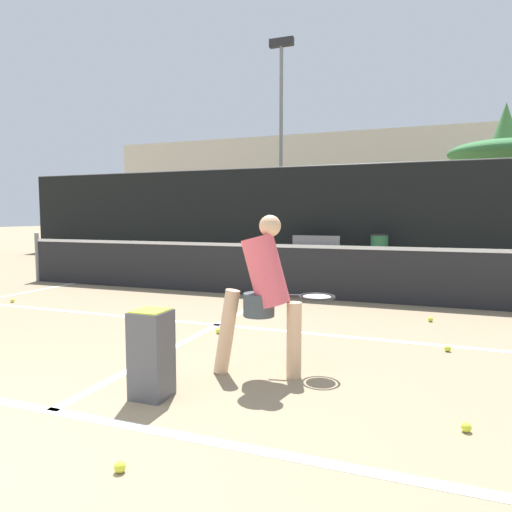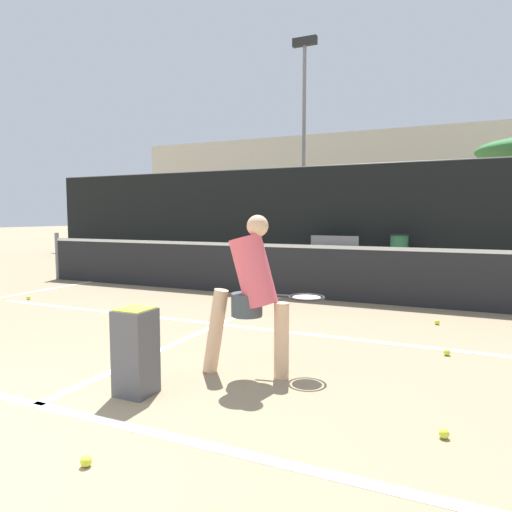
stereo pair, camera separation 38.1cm
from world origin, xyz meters
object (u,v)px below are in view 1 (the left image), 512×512
Objects in this scene: parked_car at (499,239)px; trash_bin at (379,250)px; courtside_bench at (315,249)px; player_practicing at (264,289)px; ball_hopper at (151,352)px.

trash_bin is at bearing -131.43° from parked_car.
player_practicing is at bearing -77.64° from courtside_bench.
ball_hopper is 0.48× the size of courtside_bench.
parked_car is at bearing 40.18° from courtside_bench.
parked_car is (3.65, 4.14, 0.17)m from trash_bin.
player_practicing is at bearing -90.50° from trash_bin.
player_practicing is 2.06× the size of ball_hopper.
trash_bin is at bearing 79.24° from player_practicing.
courtside_bench is at bearing 96.05° from ball_hopper.
courtside_bench is (-1.77, 9.57, -0.33)m from player_practicing.
trash_bin is 5.52m from parked_car.
ball_hopper is 10.42m from courtside_bench.
parked_car reaches higher than ball_hopper.
player_practicing is at bearing 49.63° from ball_hopper.
trash_bin is 0.20× the size of parked_car.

